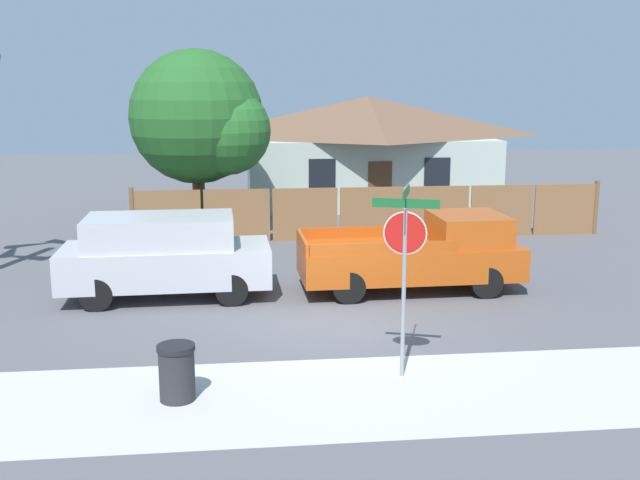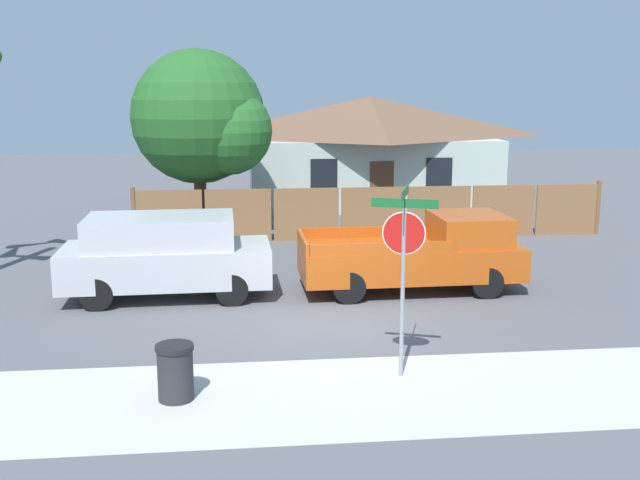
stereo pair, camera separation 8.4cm
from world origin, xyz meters
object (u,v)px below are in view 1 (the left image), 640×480
(red_suv, at_px, (165,254))
(trash_bin, at_px, (177,372))
(oak_tree, at_px, (203,120))
(house, at_px, (367,148))
(stop_sign, at_px, (405,249))
(orange_pickup, at_px, (420,254))

(red_suv, xyz_separation_m, trash_bin, (0.68, -5.84, -0.57))
(oak_tree, relative_size, red_suv, 1.25)
(trash_bin, bearing_deg, house, 71.82)
(oak_tree, bearing_deg, red_suv, -95.04)
(oak_tree, bearing_deg, house, 43.89)
(trash_bin, bearing_deg, oak_tree, 90.17)
(house, relative_size, trash_bin, 11.74)
(red_suv, bearing_deg, oak_tree, 83.66)
(house, relative_size, red_suv, 2.21)
(red_suv, relative_size, stop_sign, 1.49)
(house, relative_size, oak_tree, 1.77)
(red_suv, bearing_deg, orange_pickup, -1.24)
(house, xyz_separation_m, orange_pickup, (-1.06, -13.45, -1.39))
(house, xyz_separation_m, oak_tree, (-6.38, -6.14, 1.46))
(orange_pickup, bearing_deg, oak_tree, 124.69)
(stop_sign, xyz_separation_m, trash_bin, (-3.69, -0.58, -1.74))
(orange_pickup, bearing_deg, red_suv, 178.76)
(red_suv, height_order, trash_bin, red_suv)
(house, relative_size, stop_sign, 3.29)
(oak_tree, bearing_deg, stop_sign, -73.51)
(oak_tree, xyz_separation_m, red_suv, (-0.65, -7.32, -2.69))
(trash_bin, bearing_deg, stop_sign, 8.95)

